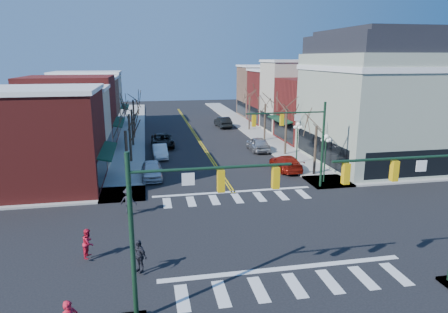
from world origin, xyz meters
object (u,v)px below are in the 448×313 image
victorian_corner (379,98)px  car_left_mid (160,151)px  lamppost_midblock (297,136)px  car_left_far (163,141)px  car_left_near (152,170)px  lamppost_corner (325,150)px  pedestrian_dark_b (128,201)px  car_right_mid (258,144)px  car_right_near (286,163)px  car_right_far (223,122)px  pedestrian_dark_a (139,256)px  pedestrian_red_b (88,243)px

victorian_corner → car_left_mid: size_ratio=3.35×
lamppost_midblock → car_left_far: size_ratio=0.77×
lamppost_midblock → car_left_near: size_ratio=0.95×
lamppost_corner → lamppost_midblock: 6.50m
car_left_near → pedestrian_dark_b: bearing=-101.8°
lamppost_midblock → victorian_corner: bearing=-3.4°
car_left_near → car_right_mid: size_ratio=0.94×
car_left_near → car_right_mid: car_right_mid is taller
victorian_corner → lamppost_corner: victorian_corner is taller
car_right_near → pedestrian_dark_b: pedestrian_dark_b is taller
lamppost_corner → car_left_near: bearing=163.4°
lamppost_corner → car_right_near: (-1.80, 4.64, -2.24)m
car_left_far → car_right_far: (9.89, 12.38, 0.05)m
victorian_corner → pedestrian_dark_a: (-23.80, -18.22, -5.65)m
victorian_corner → car_right_far: bearing=115.8°
car_right_mid → car_right_far: (-0.96, 16.62, 0.00)m
victorian_corner → car_left_near: bearing=-175.9°
lamppost_midblock → car_right_mid: size_ratio=0.89×
lamppost_corner → car_left_mid: bearing=138.4°
lamppost_midblock → car_left_mid: 14.81m
victorian_corner → car_right_far: (-11.47, 23.74, -5.83)m
lamppost_midblock → car_left_far: bearing=140.3°
victorian_corner → car_left_near: (-22.90, -1.66, -5.88)m
car_right_mid → pedestrian_dark_b: 22.27m
car_right_near → pedestrian_red_b: bearing=40.7°
lamppost_corner → pedestrian_red_b: (-18.20, -10.14, -2.00)m
lamppost_midblock → car_right_mid: bearing=108.5°
car_left_mid → pedestrian_dark_b: pedestrian_dark_b is taller
lamppost_corner → lamppost_midblock: bearing=90.0°
lamppost_corner → pedestrian_dark_a: lamppost_corner is taller
car_left_far → car_right_mid: bearing=-22.6°
victorian_corner → lamppost_midblock: 9.10m
car_right_mid → victorian_corner: bearing=145.6°
pedestrian_red_b → pedestrian_dark_a: bearing=-117.0°
car_left_mid → pedestrian_dark_b: bearing=-101.5°
car_right_near → car_right_mid: car_right_mid is taller
victorian_corner → car_left_mid: 23.44m
pedestrian_red_b → pedestrian_dark_b: (1.88, 6.03, 0.08)m
car_right_near → pedestrian_dark_a: (-13.70, -16.85, 0.28)m
car_right_mid → pedestrian_red_b: 28.22m
car_left_far → car_right_near: (11.26, -12.72, -0.05)m
car_right_near → car_right_mid: size_ratio=1.03×
car_left_near → pedestrian_dark_b: 8.63m
lamppost_corner → lamppost_midblock: size_ratio=1.00×
lamppost_midblock → car_right_near: 3.42m
pedestrian_red_b → car_right_far: bearing=-10.1°
car_left_mid → car_right_far: (10.38, 17.71, 0.13)m
victorian_corner → lamppost_midblock: size_ratio=3.29×
lamppost_midblock → car_left_mid: size_ratio=1.02×
car_left_near → car_right_mid: bearing=35.0°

